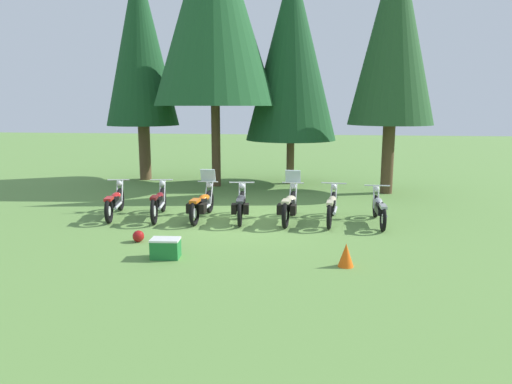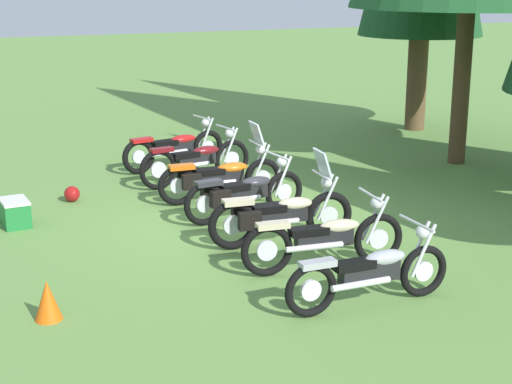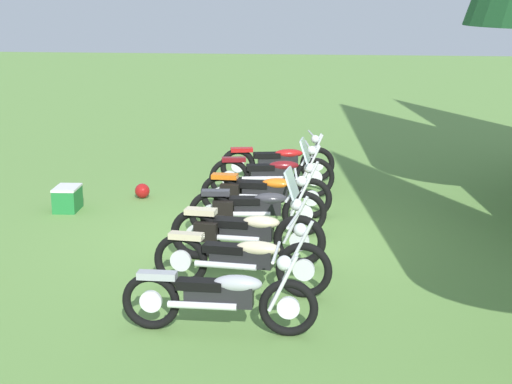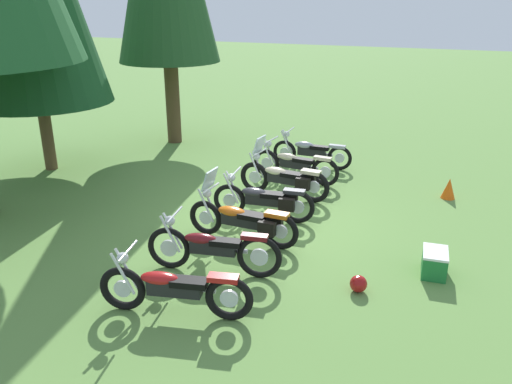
# 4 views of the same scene
# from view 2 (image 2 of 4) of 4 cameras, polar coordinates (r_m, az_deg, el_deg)

# --- Properties ---
(ground_plane) EXTENTS (80.00, 80.00, 0.00)m
(ground_plane) POSITION_cam_2_polar(r_m,az_deg,el_deg) (12.84, -0.86, -1.97)
(ground_plane) COLOR #608C42
(motorcycle_0) EXTENTS (0.76, 2.29, 1.01)m
(motorcycle_0) POSITION_cam_2_polar(r_m,az_deg,el_deg) (16.14, -5.89, 3.22)
(motorcycle_0) COLOR black
(motorcycle_0) RESTS_ON ground_plane
(motorcycle_1) EXTENTS (0.69, 2.32, 1.03)m
(motorcycle_1) POSITION_cam_2_polar(r_m,az_deg,el_deg) (14.92, -4.30, 2.32)
(motorcycle_1) COLOR black
(motorcycle_1) RESTS_ON ground_plane
(motorcycle_2) EXTENTS (0.62, 2.27, 1.36)m
(motorcycle_2) POSITION_cam_2_polar(r_m,az_deg,el_deg) (13.73, -2.66, 1.17)
(motorcycle_2) COLOR black
(motorcycle_2) RESTS_ON ground_plane
(motorcycle_3) EXTENTS (0.74, 2.17, 1.01)m
(motorcycle_3) POSITION_cam_2_polar(r_m,az_deg,el_deg) (12.72, -0.95, -0.05)
(motorcycle_3) COLOR black
(motorcycle_3) RESTS_ON ground_plane
(motorcycle_4) EXTENTS (0.68, 2.24, 1.38)m
(motorcycle_4) POSITION_cam_2_polar(r_m,az_deg,el_deg) (11.53, 1.76, -1.60)
(motorcycle_4) COLOR black
(motorcycle_4) RESTS_ON ground_plane
(motorcycle_5) EXTENTS (0.72, 2.32, 1.01)m
(motorcycle_5) POSITION_cam_2_polar(r_m,az_deg,el_deg) (10.60, 5.04, -3.36)
(motorcycle_5) COLOR black
(motorcycle_5) RESTS_ON ground_plane
(motorcycle_6) EXTENTS (0.71, 2.21, 0.98)m
(motorcycle_6) POSITION_cam_2_polar(r_m,az_deg,el_deg) (9.53, 8.31, -5.77)
(motorcycle_6) COLOR black
(motorcycle_6) RESTS_ON ground_plane
(picnic_cooler) EXTENTS (0.63, 0.45, 0.43)m
(picnic_cooler) POSITION_cam_2_polar(r_m,az_deg,el_deg) (13.02, -17.02, -1.44)
(picnic_cooler) COLOR #1E7233
(picnic_cooler) RESTS_ON ground_plane
(traffic_cone) EXTENTS (0.32, 0.32, 0.48)m
(traffic_cone) POSITION_cam_2_polar(r_m,az_deg,el_deg) (9.45, -14.83, -7.57)
(traffic_cone) COLOR #EA590F
(traffic_cone) RESTS_ON ground_plane
(dropped_helmet) EXTENTS (0.28, 0.28, 0.28)m
(dropped_helmet) POSITION_cam_2_polar(r_m,az_deg,el_deg) (14.15, -13.16, -0.13)
(dropped_helmet) COLOR maroon
(dropped_helmet) RESTS_ON ground_plane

